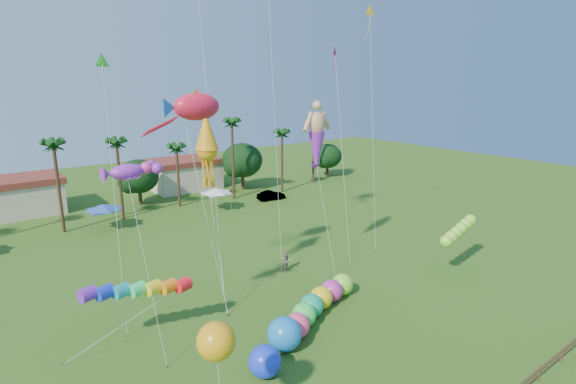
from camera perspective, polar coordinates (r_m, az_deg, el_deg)
ground at (r=29.70m, az=12.65°, el=-21.07°), size 160.00×160.00×0.00m
tree_line at (r=64.54m, az=-16.03°, el=2.29°), size 69.46×8.91×11.00m
buildings_row at (r=68.67m, az=-22.92°, el=0.46°), size 35.00×7.00×4.00m
tent_row at (r=54.93m, az=-22.21°, el=-1.90°), size 31.00×4.00×0.60m
car_b at (r=64.65m, az=-2.16°, el=-0.43°), size 4.21×1.95×1.34m
spectator_b at (r=41.11m, az=-0.21°, el=-8.78°), size 1.14×1.05×1.87m
caterpillar_inflatable at (r=33.23m, az=2.93°, el=-14.69°), size 10.68×5.64×2.24m
blue_ball at (r=28.00m, az=-2.98°, el=-20.69°), size 1.94×1.94×1.94m
rainbow_tube at (r=31.20m, az=-16.10°, el=-12.12°), size 9.45×1.87×3.91m
green_worm at (r=41.12m, az=19.44°, el=-5.90°), size 8.86×2.45×4.06m
orange_ball_kite at (r=21.38m, az=-9.11°, el=-18.21°), size 1.89×1.89×6.48m
merman_kite at (r=39.82m, az=3.66°, el=6.56°), size 2.88×4.48×14.62m
fish_kite at (r=35.02m, az=-11.51°, el=10.57°), size 5.78×6.55×16.09m
squid_kite at (r=34.11m, az=-10.23°, el=5.17°), size 1.76×4.60×14.24m
lobster_kite at (r=28.19m, az=-19.74°, el=2.42°), size 3.79×4.48×12.31m
delta_kite_red at (r=44.16m, az=6.03°, el=16.74°), size 2.56×5.26×19.96m
delta_kite_yellow at (r=47.13m, az=10.39°, el=21.19°), size 2.22×3.77×23.93m
delta_kite_green at (r=32.99m, az=-22.50°, el=14.44°), size 1.77×3.97×18.64m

